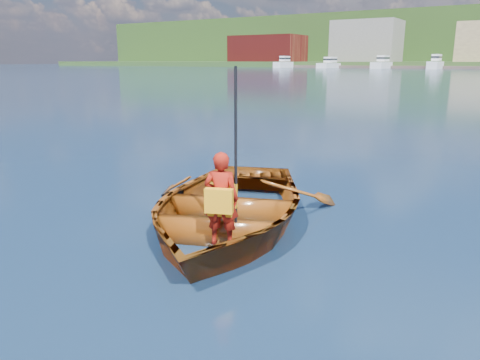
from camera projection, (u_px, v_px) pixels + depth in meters
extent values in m
plane|color=#122946|center=(206.00, 239.00, 6.27)|extent=(600.00, 600.00, 0.00)
imported|color=#68320E|center=(226.00, 207.00, 6.69)|extent=(4.42, 5.15, 0.90)
imported|color=#A1190E|center=(221.00, 199.00, 5.71)|extent=(0.50, 0.41, 1.18)
cube|color=#F8A516|center=(219.00, 201.00, 5.59)|extent=(0.35, 0.21, 0.30)
cube|color=#F8A516|center=(224.00, 195.00, 5.82)|extent=(0.35, 0.19, 0.30)
cube|color=#F8A516|center=(221.00, 212.00, 5.75)|extent=(0.36, 0.31, 0.05)
cylinder|color=black|center=(236.00, 157.00, 5.70)|extent=(0.05, 0.05, 2.17)
cube|color=brown|center=(267.00, 49.00, 186.30)|extent=(28.00, 16.00, 10.00)
cube|color=gray|center=(367.00, 41.00, 165.22)|extent=(22.00, 16.00, 14.00)
cube|color=white|center=(283.00, 65.00, 160.27)|extent=(2.78, 9.94, 2.11)
cube|color=white|center=(285.00, 59.00, 160.55)|extent=(1.95, 4.47, 1.80)
cube|color=black|center=(285.00, 58.00, 160.52)|extent=(2.00, 4.67, 0.50)
cube|color=white|center=(329.00, 66.00, 151.81)|extent=(3.55, 12.69, 1.75)
cube|color=white|center=(330.00, 60.00, 152.37)|extent=(2.49, 5.71, 1.80)
cube|color=black|center=(330.00, 59.00, 152.35)|extent=(2.56, 5.96, 0.50)
cube|color=white|center=(381.00, 66.00, 142.98)|extent=(3.45, 12.30, 2.13)
cube|color=white|center=(383.00, 58.00, 143.45)|extent=(2.41, 5.54, 1.80)
cube|color=black|center=(383.00, 58.00, 143.42)|extent=(2.48, 5.78, 0.50)
cube|color=white|center=(435.00, 66.00, 135.00)|extent=(2.96, 10.59, 2.35)
cube|color=white|center=(437.00, 57.00, 135.30)|extent=(2.08, 4.76, 1.80)
cube|color=black|center=(437.00, 57.00, 135.27)|extent=(2.13, 4.98, 0.50)
cylinder|color=#382314|center=(344.00, 46.00, 220.54)|extent=(0.80, 0.80, 3.50)
sphere|color=#255B20|center=(344.00, 36.00, 219.39)|extent=(6.53, 6.53, 6.53)
cylinder|color=#382314|center=(277.00, 48.00, 237.32)|extent=(0.80, 0.80, 3.83)
sphere|color=#255B20|center=(277.00, 37.00, 236.06)|extent=(7.14, 7.14, 7.14)
cylinder|color=#382314|center=(254.00, 39.00, 279.95)|extent=(0.80, 0.80, 2.80)
sphere|color=#255B20|center=(254.00, 33.00, 279.02)|extent=(5.22, 5.22, 5.22)
cylinder|color=#382314|center=(338.00, 32.00, 268.82)|extent=(0.80, 0.80, 3.57)
sphere|color=#255B20|center=(339.00, 23.00, 267.64)|extent=(6.67, 6.67, 6.67)
cylinder|color=#382314|center=(393.00, 44.00, 210.34)|extent=(0.80, 0.80, 4.08)
sphere|color=#255B20|center=(394.00, 32.00, 209.00)|extent=(7.62, 7.62, 7.62)
cylinder|color=#382314|center=(186.00, 54.00, 250.69)|extent=(0.80, 0.80, 3.93)
sphere|color=#255B20|center=(186.00, 44.00, 249.40)|extent=(7.33, 7.33, 7.33)
cylinder|color=#382314|center=(364.00, 38.00, 240.58)|extent=(0.80, 0.80, 2.48)
sphere|color=#255B20|center=(365.00, 31.00, 239.76)|extent=(4.63, 4.63, 4.63)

